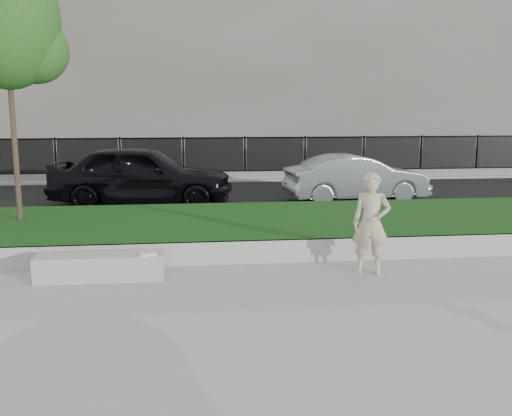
{
  "coord_description": "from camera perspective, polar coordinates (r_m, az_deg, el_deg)",
  "views": [
    {
      "loc": [
        -0.36,
        -8.42,
        2.67
      ],
      "look_at": [
        0.75,
        1.2,
        0.94
      ],
      "focal_mm": 40.0,
      "sensor_mm": 36.0,
      "label": 1
    }
  ],
  "objects": [
    {
      "name": "car_dark",
      "position": [
        15.59,
        -11.34,
        3.25
      ],
      "size": [
        5.02,
        2.53,
        1.64
      ],
      "primitive_type": "imported",
      "rotation": [
        0.0,
        0.0,
        1.44
      ],
      "color": "black",
      "rests_on": "street"
    },
    {
      "name": "grass_bank",
      "position": [
        11.69,
        -4.67,
        -2.11
      ],
      "size": [
        34.0,
        4.0,
        0.4
      ],
      "primitive_type": "cube",
      "color": "black",
      "rests_on": "ground"
    },
    {
      "name": "stone_bench",
      "position": [
        9.27,
        -15.3,
        -5.7
      ],
      "size": [
        1.96,
        0.49,
        0.4
      ],
      "primitive_type": "cube",
      "color": "#A2A098",
      "rests_on": "ground"
    },
    {
      "name": "building_facade",
      "position": [
        28.52,
        -6.05,
        14.75
      ],
      "size": [
        34.0,
        10.0,
        10.0
      ],
      "primitive_type": "cube",
      "color": "#5D5851",
      "rests_on": "ground"
    },
    {
      "name": "car_silver",
      "position": [
        16.24,
        10.01,
        2.97
      ],
      "size": [
        4.08,
        1.76,
        1.31
      ],
      "primitive_type": "imported",
      "rotation": [
        0.0,
        0.0,
        1.67
      ],
      "color": "gray",
      "rests_on": "street"
    },
    {
      "name": "grass_kerb",
      "position": [
        9.78,
        -4.27,
        -4.53
      ],
      "size": [
        34.0,
        0.08,
        0.4
      ],
      "primitive_type": "cube",
      "color": "#A2A098",
      "rests_on": "ground"
    },
    {
      "name": "young_tree",
      "position": [
        12.46,
        -23.34,
        16.47
      ],
      "size": [
        2.15,
        2.05,
        5.25
      ],
      "color": "#38281C",
      "rests_on": "grass_bank"
    },
    {
      "name": "street",
      "position": [
        17.13,
        -5.31,
        1.17
      ],
      "size": [
        34.0,
        7.0,
        0.04
      ],
      "primitive_type": "cube",
      "color": "black",
      "rests_on": "ground"
    },
    {
      "name": "man",
      "position": [
        9.31,
        11.45,
        -1.54
      ],
      "size": [
        0.7,
        0.57,
        1.64
      ],
      "primitive_type": "imported",
      "rotation": [
        0.0,
        0.0,
        -0.34
      ],
      "color": "#C2B395",
      "rests_on": "ground"
    },
    {
      "name": "book",
      "position": [
        9.0,
        -10.72,
        -4.57
      ],
      "size": [
        0.28,
        0.23,
        0.03
      ],
      "primitive_type": "cube",
      "rotation": [
        0.0,
        0.0,
        0.23
      ],
      "color": "white",
      "rests_on": "stone_bench"
    },
    {
      "name": "far_pavement",
      "position": [
        21.58,
        -5.6,
        3.12
      ],
      "size": [
        34.0,
        3.0,
        0.12
      ],
      "primitive_type": "cube",
      "color": "gray",
      "rests_on": "ground"
    },
    {
      "name": "ground",
      "position": [
        8.84,
        -3.97,
        -7.48
      ],
      "size": [
        90.0,
        90.0,
        0.0
      ],
      "primitive_type": "plane",
      "color": "gray",
      "rests_on": "ground"
    },
    {
      "name": "iron_fence",
      "position": [
        20.53,
        -5.57,
        4.12
      ],
      "size": [
        32.0,
        0.3,
        1.5
      ],
      "color": "slate",
      "rests_on": "far_pavement"
    }
  ]
}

